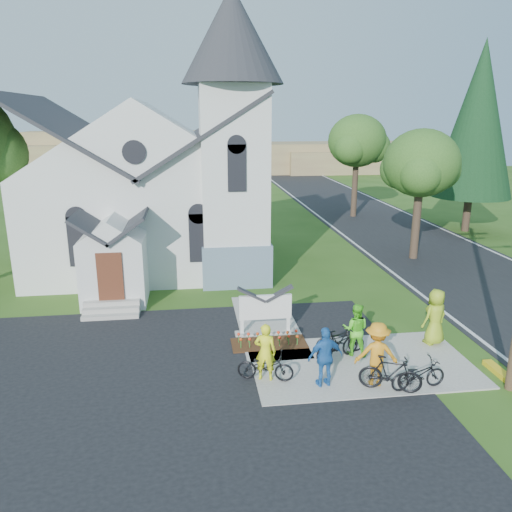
{
  "coord_description": "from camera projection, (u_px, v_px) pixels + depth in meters",
  "views": [
    {
      "loc": [
        -3.76,
        -13.34,
        7.69
      ],
      "look_at": [
        -1.3,
        5.0,
        2.46
      ],
      "focal_mm": 35.0,
      "sensor_mm": 36.0,
      "label": 1
    }
  ],
  "objects": [
    {
      "name": "ground",
      "position": [
        319.0,
        375.0,
        15.3
      ],
      "size": [
        120.0,
        120.0,
        0.0
      ],
      "primitive_type": "plane",
      "color": "#2F5217",
      "rests_on": "ground"
    },
    {
      "name": "parking_lot",
      "position": [
        68.0,
        433.0,
        12.49
      ],
      "size": [
        20.0,
        16.0,
        0.02
      ],
      "primitive_type": "cube",
      "color": "black",
      "rests_on": "ground"
    },
    {
      "name": "road",
      "position": [
        415.0,
        244.0,
        30.88
      ],
      "size": [
        8.0,
        90.0,
        0.02
      ],
      "primitive_type": "cube",
      "color": "black",
      "rests_on": "ground"
    },
    {
      "name": "sidewalk",
      "position": [
        361.0,
        364.0,
        15.96
      ],
      "size": [
        7.0,
        4.0,
        0.05
      ],
      "primitive_type": "cube",
      "color": "gray",
      "rests_on": "ground"
    },
    {
      "name": "church",
      "position": [
        154.0,
        166.0,
        25.08
      ],
      "size": [
        12.35,
        12.0,
        13.0
      ],
      "color": "silver",
      "rests_on": "ground"
    },
    {
      "name": "church_sign",
      "position": [
        265.0,
        308.0,
        17.92
      ],
      "size": [
        2.2,
        0.4,
        1.7
      ],
      "color": "gray",
      "rests_on": "ground"
    },
    {
      "name": "flower_bed",
      "position": [
        269.0,
        344.0,
        17.33
      ],
      "size": [
        2.6,
        1.1,
        0.07
      ],
      "primitive_type": "cube",
      "color": "#371C0F",
      "rests_on": "ground"
    },
    {
      "name": "tree_road_near",
      "position": [
        421.0,
        164.0,
        26.41
      ],
      "size": [
        4.0,
        4.0,
        7.05
      ],
      "color": "#38271E",
      "rests_on": "ground"
    },
    {
      "name": "tree_road_mid",
      "position": [
        357.0,
        141.0,
        37.77
      ],
      "size": [
        4.4,
        4.4,
        7.8
      ],
      "color": "#38271E",
      "rests_on": "ground"
    },
    {
      "name": "conifer",
      "position": [
        478.0,
        120.0,
        32.38
      ],
      "size": [
        5.2,
        5.2,
        12.4
      ],
      "color": "#38271E",
      "rests_on": "ground"
    },
    {
      "name": "distant_hills",
      "position": [
        240.0,
        157.0,
        68.86
      ],
      "size": [
        61.0,
        10.0,
        5.6
      ],
      "color": "#896D4C",
      "rests_on": "ground"
    },
    {
      "name": "cyclist_0",
      "position": [
        265.0,
        352.0,
        14.76
      ],
      "size": [
        0.74,
        0.58,
        1.78
      ],
      "primitive_type": "imported",
      "rotation": [
        0.0,
        0.0,
        2.88
      ],
      "color": "yellow",
      "rests_on": "sidewalk"
    },
    {
      "name": "bike_0",
      "position": [
        265.0,
        366.0,
        14.83
      ],
      "size": [
        1.8,
        1.05,
        0.89
      ],
      "primitive_type": "imported",
      "rotation": [
        0.0,
        0.0,
        1.29
      ],
      "color": "black",
      "rests_on": "sidewalk"
    },
    {
      "name": "cyclist_1",
      "position": [
        355.0,
        329.0,
        16.32
      ],
      "size": [
        1.05,
        0.94,
        1.77
      ],
      "primitive_type": "imported",
      "rotation": [
        0.0,
        0.0,
        2.76
      ],
      "color": "#53D327",
      "rests_on": "sidewalk"
    },
    {
      "name": "bike_1",
      "position": [
        338.0,
        344.0,
        16.09
      ],
      "size": [
        1.81,
        1.16,
        1.06
      ],
      "primitive_type": "imported",
      "rotation": [
        0.0,
        0.0,
        1.98
      ],
      "color": "black",
      "rests_on": "sidewalk"
    },
    {
      "name": "cyclist_2",
      "position": [
        325.0,
        357.0,
        14.42
      ],
      "size": [
        1.12,
        0.6,
        1.82
      ],
      "primitive_type": "imported",
      "rotation": [
        0.0,
        0.0,
        3.29
      ],
      "color": "#2365B3",
      "rests_on": "sidewalk"
    },
    {
      "name": "bike_2",
      "position": [
        340.0,
        340.0,
        16.6
      ],
      "size": [
        1.65,
        0.62,
        0.86
      ],
      "primitive_type": "imported",
      "rotation": [
        0.0,
        0.0,
        1.54
      ],
      "color": "black",
      "rests_on": "sidewalk"
    },
    {
      "name": "cyclist_3",
      "position": [
        377.0,
        354.0,
        14.46
      ],
      "size": [
        1.37,
        0.96,
        1.94
      ],
      "primitive_type": "imported",
      "rotation": [
        0.0,
        0.0,
        2.94
      ],
      "color": "orange",
      "rests_on": "sidewalk"
    },
    {
      "name": "bike_3",
      "position": [
        390.0,
        374.0,
        14.22
      ],
      "size": [
        1.84,
        1.16,
        1.07
      ],
      "primitive_type": "imported",
      "rotation": [
        0.0,
        0.0,
        1.17
      ],
      "color": "black",
      "rests_on": "sidewalk"
    },
    {
      "name": "cyclist_4",
      "position": [
        435.0,
        317.0,
        17.09
      ],
      "size": [
        1.12,
        0.91,
        1.97
      ],
      "primitive_type": "imported",
      "rotation": [
        0.0,
        0.0,
        3.49
      ],
      "color": "#96AF20",
      "rests_on": "sidewalk"
    },
    {
      "name": "bike_4",
      "position": [
        418.0,
        374.0,
        14.35
      ],
      "size": [
        1.77,
        0.81,
        0.9
      ],
      "primitive_type": "imported",
      "rotation": [
        0.0,
        0.0,
        1.7
      ],
      "color": "black",
      "rests_on": "sidewalk"
    }
  ]
}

